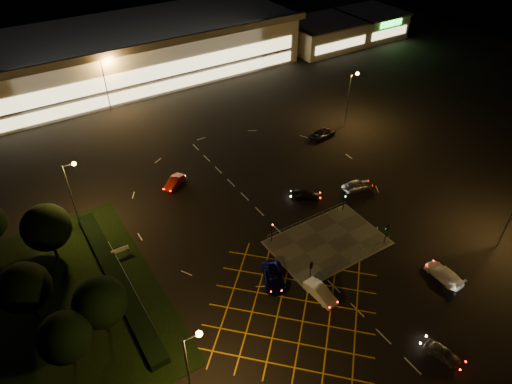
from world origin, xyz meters
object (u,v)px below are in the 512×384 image
signal_sw (311,268)px  car_circ_red (174,182)px  signal_nw (272,228)px  car_left_blue (274,277)px  car_east_grey (322,134)px  car_far_dkgrey (306,195)px  car_queue_white (320,292)px  signal_se (387,230)px  car_right_silver (358,185)px  car_near_silver (442,353)px  car_approach_white (444,274)px  signal_ne (345,197)px

signal_sw → car_circ_red: bearing=-77.9°
signal_nw → car_left_blue: 6.82m
car_left_blue → signal_sw: bearing=-8.6°
car_circ_red → car_east_grey: (27.65, -0.69, 0.02)m
signal_sw → car_far_dkgrey: (9.24, 12.99, -1.75)m
signal_nw → car_queue_white: signal_nw is taller
signal_se → car_circ_red: (-17.52, 25.82, -1.67)m
signal_se → car_left_blue: size_ratio=0.62×
signal_sw → signal_nw: 7.99m
car_circ_red → car_east_grey: 27.66m
signal_sw → car_right_silver: bearing=-148.3°
car_near_silver → car_far_dkgrey: size_ratio=0.83×
car_left_blue → car_east_grey: car_east_grey is taller
car_queue_white → car_circ_red: 28.64m
car_queue_white → car_left_blue: (-3.18, 4.71, -0.02)m
car_near_silver → car_approach_white: 10.95m
car_approach_white → car_right_silver: bearing=-99.7°
signal_se → car_approach_white: (1.75, -7.91, -1.66)m
signal_sw → car_queue_white: (-0.32, -2.34, -1.64)m
signal_ne → car_right_silver: size_ratio=0.68×
signal_sw → car_east_grey: bearing=-131.4°
signal_ne → car_queue_white: signal_ne is taller
signal_se → car_approach_white: 8.27m
car_approach_white → car_east_grey: bearing=-104.0°
signal_ne → car_far_dkgrey: signal_ne is taller
car_far_dkgrey → signal_sw: bearing=-177.3°
signal_sw → car_east_grey: 33.52m
car_left_blue → signal_ne: bearing=45.4°
car_near_silver → car_left_blue: bearing=104.2°
car_queue_white → signal_nw: bearing=83.9°
car_queue_white → car_right_silver: car_right_silver is taller
signal_ne → car_right_silver: signal_ne is taller
signal_ne → car_far_dkgrey: size_ratio=0.74×
signal_se → car_circ_red: size_ratio=0.75×
signal_se → car_right_silver: 11.73m
signal_sw → car_queue_white: size_ratio=0.72×
car_left_blue → car_east_grey: bearing=67.1°
signal_ne → car_near_silver: bearing=-106.6°
car_left_blue → car_right_silver: size_ratio=1.09×
car_near_silver → car_left_blue: (-8.73, 17.15, 0.09)m
signal_sw → car_approach_white: (13.75, -7.91, -1.66)m
signal_se → car_near_silver: 16.35m
car_queue_white → signal_sw: bearing=77.9°
signal_se → car_left_blue: (-15.50, 2.37, -1.66)m
car_near_silver → car_circ_red: (-10.75, 40.60, 0.08)m
car_far_dkgrey → car_circ_red: size_ratio=1.02×
signal_nw → car_near_silver: 23.42m
signal_ne → car_near_silver: signal_ne is taller
signal_sw → car_left_blue: bearing=-34.1°
signal_nw → car_approach_white: (13.75, -15.90, -1.66)m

